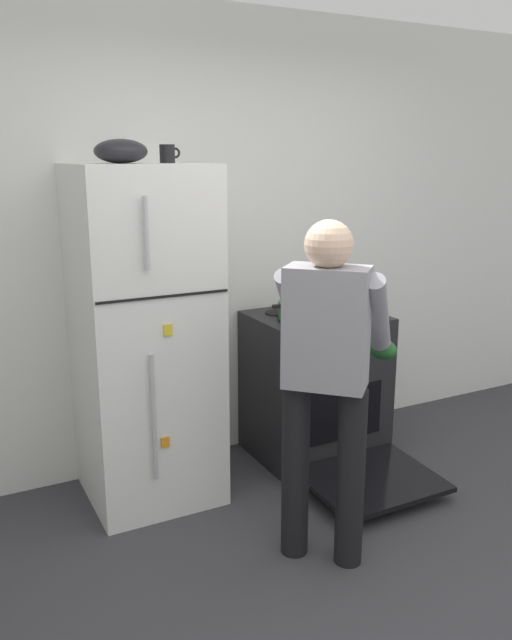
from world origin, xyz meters
TOP-DOWN VIEW (x-y plane):
  - ground at (0.00, 0.00)m, footprint 8.00×8.00m
  - kitchen_wall_back at (0.00, 1.95)m, footprint 6.00×0.10m
  - refrigerator at (-0.52, 1.57)m, footprint 0.68×0.72m
  - stove_range at (0.57, 1.55)m, footprint 0.76×1.22m
  - person_cook at (0.03, 0.63)m, footprint 0.67×0.70m
  - red_pot at (0.41, 1.52)m, footprint 0.34×0.24m
  - coffee_mug at (-0.34, 1.62)m, footprint 0.11×0.08m
  - pepper_mill at (0.87, 1.77)m, footprint 0.05×0.05m
  - mixing_bowl at (-0.60, 1.57)m, footprint 0.26×0.26m

SIDE VIEW (x-z plane):
  - ground at x=0.00m, z-range 0.00..0.00m
  - stove_range at x=0.57m, z-range -0.01..0.91m
  - refrigerator at x=-0.52m, z-range 0.00..1.82m
  - person_cook at x=0.03m, z-range 0.15..1.75m
  - red_pot at x=0.41m, z-range 0.92..1.02m
  - pepper_mill at x=0.87m, z-range 0.92..1.11m
  - kitchen_wall_back at x=0.00m, z-range 0.00..2.70m
  - coffee_mug at x=-0.34m, z-range 1.82..1.92m
  - mixing_bowl at x=-0.60m, z-range 1.82..1.94m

